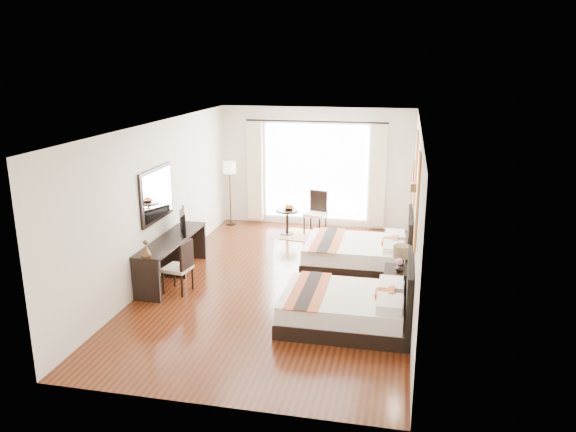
% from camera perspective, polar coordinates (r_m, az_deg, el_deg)
% --- Properties ---
extents(floor, '(4.50, 7.50, 0.01)m').
position_cam_1_polar(floor, '(10.06, -0.67, -6.85)').
color(floor, '#3B140A').
rests_on(floor, ground).
extents(ceiling, '(4.50, 7.50, 0.02)m').
position_cam_1_polar(ceiling, '(9.36, -0.72, 9.17)').
color(ceiling, white).
rests_on(ceiling, wall_headboard).
extents(wall_headboard, '(0.01, 7.50, 2.80)m').
position_cam_1_polar(wall_headboard, '(9.40, 12.79, 0.17)').
color(wall_headboard, silver).
rests_on(wall_headboard, floor).
extents(wall_desk, '(0.01, 7.50, 2.80)m').
position_cam_1_polar(wall_desk, '(10.32, -12.95, 1.54)').
color(wall_desk, silver).
rests_on(wall_desk, floor).
extents(wall_window, '(4.50, 0.01, 2.80)m').
position_cam_1_polar(wall_window, '(13.21, 2.86, 4.94)').
color(wall_window, silver).
rests_on(wall_window, floor).
extents(wall_entry, '(4.50, 0.01, 2.80)m').
position_cam_1_polar(wall_entry, '(6.20, -8.32, -7.72)').
color(wall_entry, silver).
rests_on(wall_entry, floor).
extents(window_glass, '(2.40, 0.02, 2.20)m').
position_cam_1_polar(window_glass, '(13.21, 2.85, 4.51)').
color(window_glass, white).
rests_on(window_glass, wall_window).
extents(sheer_curtain, '(2.30, 0.02, 2.10)m').
position_cam_1_polar(sheer_curtain, '(13.15, 2.81, 4.46)').
color(sheer_curtain, white).
rests_on(sheer_curtain, wall_window).
extents(drape_left, '(0.35, 0.14, 2.35)m').
position_cam_1_polar(drape_left, '(13.42, -3.37, 4.58)').
color(drape_left, beige).
rests_on(drape_left, floor).
extents(drape_right, '(0.35, 0.14, 2.35)m').
position_cam_1_polar(drape_right, '(12.97, 9.13, 4.03)').
color(drape_right, beige).
rests_on(drape_right, floor).
extents(art_panel_near, '(0.03, 0.50, 1.35)m').
position_cam_1_polar(art_panel_near, '(7.93, 12.99, 1.43)').
color(art_panel_near, maroon).
rests_on(art_panel_near, wall_headboard).
extents(art_panel_far, '(0.03, 0.50, 1.35)m').
position_cam_1_polar(art_panel_far, '(10.31, 12.85, 4.65)').
color(art_panel_far, maroon).
rests_on(art_panel_far, wall_headboard).
extents(wall_sconce, '(0.10, 0.14, 0.14)m').
position_cam_1_polar(wall_sconce, '(8.97, 12.65, 2.88)').
color(wall_sconce, '#483219').
rests_on(wall_sconce, wall_headboard).
extents(mirror_frame, '(0.04, 1.25, 0.95)m').
position_cam_1_polar(mirror_frame, '(10.15, -13.21, 2.15)').
color(mirror_frame, black).
rests_on(mirror_frame, wall_desk).
extents(mirror_glass, '(0.01, 1.12, 0.82)m').
position_cam_1_polar(mirror_glass, '(10.14, -13.09, 2.15)').
color(mirror_glass, white).
rests_on(mirror_glass, mirror_frame).
extents(bed_near, '(1.91, 1.49, 1.07)m').
position_cam_1_polar(bed_near, '(8.51, 6.27, -9.20)').
color(bed_near, black).
rests_on(bed_near, floor).
extents(bed_far, '(1.99, 1.55, 1.12)m').
position_cam_1_polar(bed_far, '(10.76, 7.40, -3.78)').
color(bed_far, black).
rests_on(bed_far, floor).
extents(nightstand, '(0.45, 0.56, 0.54)m').
position_cam_1_polar(nightstand, '(9.46, 11.04, -6.85)').
color(nightstand, black).
rests_on(nightstand, floor).
extents(table_lamp, '(0.26, 0.26, 0.42)m').
position_cam_1_polar(table_lamp, '(9.37, 11.44, -3.74)').
color(table_lamp, black).
rests_on(table_lamp, nightstand).
extents(vase, '(0.13, 0.13, 0.12)m').
position_cam_1_polar(vase, '(9.26, 11.21, -5.45)').
color(vase, black).
rests_on(vase, nightstand).
extents(console_desk, '(0.50, 2.20, 0.76)m').
position_cam_1_polar(console_desk, '(10.38, -11.66, -4.20)').
color(console_desk, black).
rests_on(console_desk, floor).
extents(television, '(0.39, 0.72, 0.43)m').
position_cam_1_polar(television, '(10.52, -10.94, -0.52)').
color(television, black).
rests_on(television, console_desk).
extents(bronze_figurine, '(0.21, 0.21, 0.25)m').
position_cam_1_polar(bronze_figurine, '(9.37, -14.23, -3.31)').
color(bronze_figurine, '#483219').
rests_on(bronze_figurine, console_desk).
extents(desk_chair, '(0.48, 0.48, 0.92)m').
position_cam_1_polar(desk_chair, '(9.77, -11.03, -6.05)').
color(desk_chair, beige).
rests_on(desk_chair, floor).
extents(floor_lamp, '(0.31, 0.31, 1.53)m').
position_cam_1_polar(floor_lamp, '(13.31, -5.97, 4.48)').
color(floor_lamp, black).
rests_on(floor_lamp, floor).
extents(side_table, '(0.50, 0.50, 0.57)m').
position_cam_1_polar(side_table, '(12.71, -0.08, -0.62)').
color(side_table, black).
rests_on(side_table, floor).
extents(fruit_bowl, '(0.27, 0.27, 0.06)m').
position_cam_1_polar(fruit_bowl, '(12.64, 0.09, 0.77)').
color(fruit_bowl, '#4D2B1B').
rests_on(fruit_bowl, side_table).
extents(window_chair, '(0.54, 0.54, 0.96)m').
position_cam_1_polar(window_chair, '(12.83, 2.81, -0.46)').
color(window_chair, beige).
rests_on(window_chair, floor).
extents(jute_rug, '(1.46, 1.11, 0.01)m').
position_cam_1_polar(jute_rug, '(12.64, 2.49, -2.06)').
color(jute_rug, tan).
rests_on(jute_rug, floor).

